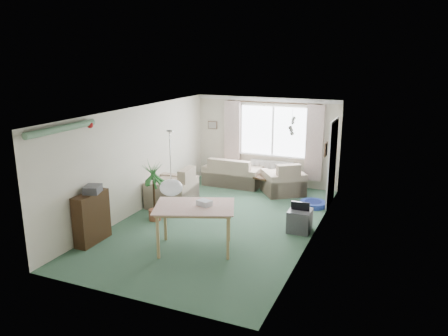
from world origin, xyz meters
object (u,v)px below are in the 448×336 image
at_px(tv_cube, 300,221).
at_px(bookshelf, 92,218).
at_px(sofa, 233,171).
at_px(dining_table, 195,228).
at_px(coffee_table, 271,185).
at_px(houseplant, 154,192).
at_px(pet_bed, 313,204).
at_px(armchair_corner, 283,177).
at_px(armchair_left, 172,186).

bearing_deg(tv_cube, bookshelf, -150.67).
relative_size(sofa, dining_table, 1.16).
distance_m(coffee_table, houseplant, 3.38).
xyz_separation_m(bookshelf, tv_cube, (3.54, 2.08, -0.27)).
distance_m(houseplant, pet_bed, 3.78).
bearing_deg(armchair_corner, pet_bed, 107.38).
bearing_deg(bookshelf, coffee_table, 61.48).
relative_size(coffee_table, pet_bed, 1.50).
bearing_deg(armchair_left, armchair_corner, 126.17).
relative_size(armchair_left, pet_bed, 1.69).
height_order(houseplant, dining_table, houseplant).
distance_m(dining_table, tv_cube, 2.26).
bearing_deg(armchair_corner, sofa, -43.28).
bearing_deg(bookshelf, armchair_corner, 58.85).
bearing_deg(tv_cube, coffee_table, 119.18).
xyz_separation_m(bookshelf, houseplant, (0.49, 1.44, 0.16)).
bearing_deg(pet_bed, houseplant, -143.42).
distance_m(sofa, armchair_corner, 1.49).
height_order(bookshelf, pet_bed, bookshelf).
relative_size(armchair_corner, houseplant, 0.73).
xyz_separation_m(armchair_corner, dining_table, (-0.59, -3.90, -0.01)).
bearing_deg(bookshelf, houseplant, 70.21).
relative_size(coffee_table, dining_table, 0.69).
height_order(sofa, armchair_left, armchair_left).
bearing_deg(coffee_table, armchair_corner, 14.88).
bearing_deg(houseplant, armchair_corner, 54.96).
distance_m(houseplant, dining_table, 1.78).
bearing_deg(coffee_table, dining_table, -94.23).
xyz_separation_m(armchair_corner, coffee_table, (-0.30, -0.08, -0.22)).
bearing_deg(houseplant, tv_cube, 11.83).
relative_size(houseplant, pet_bed, 2.13).
height_order(coffee_table, dining_table, dining_table).
xyz_separation_m(houseplant, dining_table, (1.47, -0.97, -0.24)).
xyz_separation_m(coffee_table, tv_cube, (1.29, -2.21, 0.02)).
bearing_deg(armchair_corner, houseplant, 19.43).
bearing_deg(armchair_left, houseplant, 3.90).
height_order(armchair_left, tv_cube, armchair_left).
xyz_separation_m(coffee_table, houseplant, (-1.75, -2.85, 0.45)).
relative_size(bookshelf, dining_table, 0.74).
distance_m(houseplant, tv_cube, 3.14).
distance_m(sofa, pet_bed, 2.60).
relative_size(sofa, tv_cube, 3.11).
relative_size(dining_table, tv_cube, 2.68).
xyz_separation_m(sofa, houseplant, (-0.58, -3.13, 0.27)).
xyz_separation_m(armchair_left, bookshelf, (-0.34, -2.47, 0.03)).
bearing_deg(tv_cube, pet_bed, 90.68).
xyz_separation_m(sofa, bookshelf, (-1.07, -4.58, 0.10)).
relative_size(armchair_left, houseplant, 0.80).
xyz_separation_m(bookshelf, pet_bed, (3.49, 3.67, -0.43)).
xyz_separation_m(armchair_corner, pet_bed, (0.94, -0.71, -0.37)).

